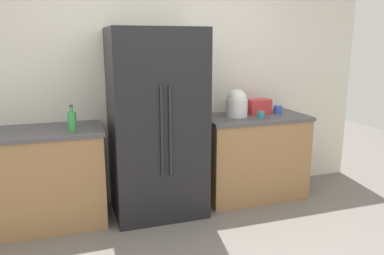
{
  "coord_description": "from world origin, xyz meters",
  "views": [
    {
      "loc": [
        -0.95,
        -2.3,
        1.73
      ],
      "look_at": [
        -0.04,
        0.42,
        1.08
      ],
      "focal_mm": 35.56,
      "sensor_mm": 36.0,
      "label": 1
    }
  ],
  "objects_px": {
    "toaster": "(258,106)",
    "bottle_a": "(72,121)",
    "refrigerator": "(157,124)",
    "cup_b": "(261,115)",
    "cup_a": "(278,110)",
    "rice_cooker": "(237,104)"
  },
  "relations": [
    {
      "from": "rice_cooker",
      "to": "cup_b",
      "type": "relative_size",
      "value": 3.74
    },
    {
      "from": "refrigerator",
      "to": "bottle_a",
      "type": "relative_size",
      "value": 7.67
    },
    {
      "from": "cup_b",
      "to": "toaster",
      "type": "bearing_deg",
      "value": 67.57
    },
    {
      "from": "toaster",
      "to": "cup_a",
      "type": "height_order",
      "value": "toaster"
    },
    {
      "from": "toaster",
      "to": "bottle_a",
      "type": "relative_size",
      "value": 1.04
    },
    {
      "from": "refrigerator",
      "to": "toaster",
      "type": "distance_m",
      "value": 1.22
    },
    {
      "from": "bottle_a",
      "to": "cup_b",
      "type": "bearing_deg",
      "value": -0.32
    },
    {
      "from": "refrigerator",
      "to": "rice_cooker",
      "type": "xyz_separation_m",
      "value": [
        0.91,
        0.07,
        0.14
      ]
    },
    {
      "from": "refrigerator",
      "to": "bottle_a",
      "type": "bearing_deg",
      "value": -172.67
    },
    {
      "from": "bottle_a",
      "to": "cup_a",
      "type": "distance_m",
      "value": 2.25
    },
    {
      "from": "toaster",
      "to": "cup_a",
      "type": "distance_m",
      "value": 0.23
    },
    {
      "from": "toaster",
      "to": "bottle_a",
      "type": "xyz_separation_m",
      "value": [
        -2.01,
        -0.25,
        0.01
      ]
    },
    {
      "from": "refrigerator",
      "to": "cup_b",
      "type": "height_order",
      "value": "refrigerator"
    },
    {
      "from": "toaster",
      "to": "cup_a",
      "type": "relative_size",
      "value": 2.66
    },
    {
      "from": "refrigerator",
      "to": "toaster",
      "type": "xyz_separation_m",
      "value": [
        1.21,
        0.14,
        0.09
      ]
    },
    {
      "from": "refrigerator",
      "to": "cup_b",
      "type": "relative_size",
      "value": 23.44
    },
    {
      "from": "bottle_a",
      "to": "cup_a",
      "type": "bearing_deg",
      "value": 5.0
    },
    {
      "from": "rice_cooker",
      "to": "toaster",
      "type": "bearing_deg",
      "value": 12.51
    },
    {
      "from": "cup_b",
      "to": "bottle_a",
      "type": "bearing_deg",
      "value": 179.68
    },
    {
      "from": "bottle_a",
      "to": "cup_a",
      "type": "relative_size",
      "value": 2.55
    },
    {
      "from": "refrigerator",
      "to": "cup_b",
      "type": "xyz_separation_m",
      "value": [
        1.1,
        -0.11,
        0.04
      ]
    },
    {
      "from": "toaster",
      "to": "cup_a",
      "type": "bearing_deg",
      "value": -12.34
    }
  ]
}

